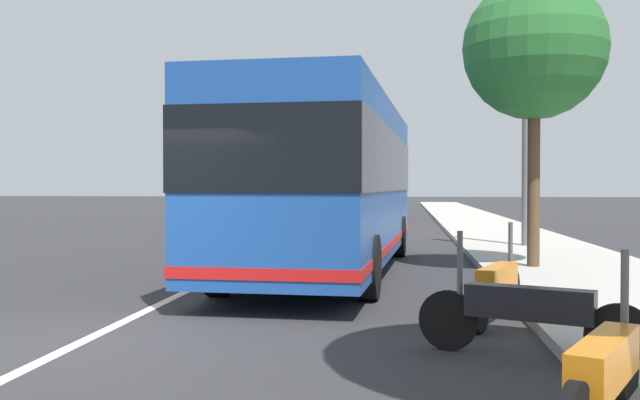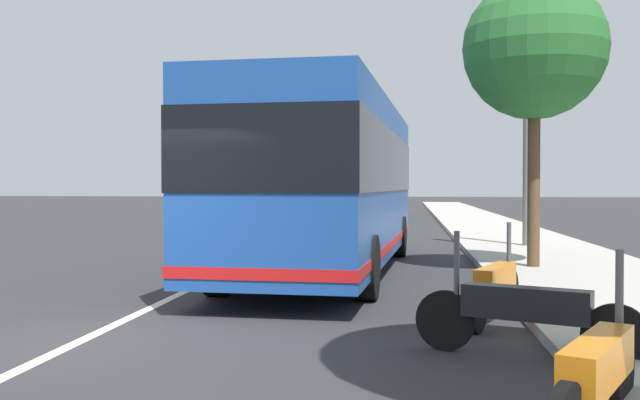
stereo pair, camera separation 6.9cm
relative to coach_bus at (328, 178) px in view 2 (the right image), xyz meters
The scene contains 12 objects.
ground_plane 7.27m from the coach_bus, 163.10° to the left, with size 220.00×220.00×0.00m, color #2D2D30.
sidewalk_curb 6.14m from the coach_bus, 55.93° to the right, with size 110.00×3.60×0.14m, color #B2ADA3.
lane_divider_line 4.31m from the coach_bus, 31.83° to the left, with size 110.00×0.16×0.01m, color silver.
coach_bus is the anchor object (origin of this frame).
motorcycle_mid_row 9.80m from the coach_bus, 162.84° to the right, with size 2.09×1.09×1.26m.
motorcycle_nearest_curb 7.60m from the coach_bus, 158.44° to the right, with size 0.98×2.16×1.27m.
motorcycle_far_end 5.81m from the coach_bus, 151.20° to the right, with size 2.08×0.88×1.24m.
car_far_distant 11.57m from the coach_bus, 23.54° to the left, with size 4.12×2.11×1.47m.
car_oncoming 32.87m from the coach_bus, ahead, with size 4.50×1.87×1.54m.
car_ahead_same_lane 23.56m from the coach_bus, ahead, with size 4.76×2.04×1.54m.
roadside_tree_mid_block 4.81m from the coach_bus, 85.71° to the right, with size 2.82×2.82×5.88m.
utility_pole 7.51m from the coach_bus, 41.38° to the right, with size 0.27×0.27×7.63m, color slate.
Camera 2 is at (-7.45, -3.63, 1.73)m, focal length 39.80 mm.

